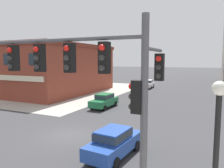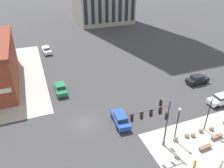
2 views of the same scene
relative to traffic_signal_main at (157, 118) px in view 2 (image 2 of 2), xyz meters
name	(u,v)px [view 2 (image 2 of 2)]	position (x,y,z in m)	size (l,w,h in m)	color
ground_plane	(86,123)	(-6.87, 7.65, -4.73)	(320.00, 320.00, 0.00)	#38383A
traffic_signal_main	(157,118)	(0.00, 0.00, 0.00)	(5.62, 2.09, 6.90)	#4C4C51
bollard_sphere_curb_a	(175,139)	(3.23, -0.06, -4.41)	(0.65, 0.65, 0.65)	gray
bollard_sphere_curb_b	(187,135)	(5.04, -0.02, -4.41)	(0.65, 0.65, 0.65)	gray
bollard_sphere_curb_c	(193,134)	(5.89, -0.24, -4.41)	(0.65, 0.65, 0.65)	gray
bollard_sphere_curb_d	(201,130)	(7.47, 0.07, -4.41)	(0.65, 0.65, 0.65)	gray
bollard_sphere_curb_e	(211,128)	(9.14, -0.14, -4.41)	(0.65, 0.65, 0.65)	gray
bench_near_signal	(205,147)	(5.79, -2.65, -4.41)	(1.82, 0.56, 0.49)	brown
bench_mid_block	(217,136)	(8.60, -1.70, -4.41)	(1.82, 0.58, 0.49)	brown
pedestrian_near_bench	(221,166)	(4.92, -5.90, -3.70)	(0.52, 0.31, 1.77)	#333333
pedestrian_at_curb	(195,165)	(2.25, -4.80, -3.72)	(0.32, 0.51, 1.74)	#232847
street_lamp_corner_near	(178,121)	(3.13, 0.06, -1.45)	(0.36, 0.36, 5.21)	black
street_lamp_mid_sidewalk	(209,110)	(8.25, 0.27, -1.29)	(0.36, 0.36, 5.51)	black
car_main_northbound_far	(197,79)	(16.12, 11.23, -3.81)	(4.45, 1.99, 1.68)	black
car_main_southbound_near	(120,119)	(-2.19, 5.67, -3.81)	(2.17, 4.53, 1.68)	#23479E
car_main_southbound_far	(61,88)	(-8.76, 17.34, -3.81)	(2.01, 4.46, 1.68)	#1E6B3D
car_parked_curb	(221,99)	(15.13, 4.36, -3.81)	(4.40, 1.90, 1.68)	silver
car_main_mid	(46,50)	(-8.98, 37.47, -3.81)	(2.14, 4.52, 1.68)	silver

